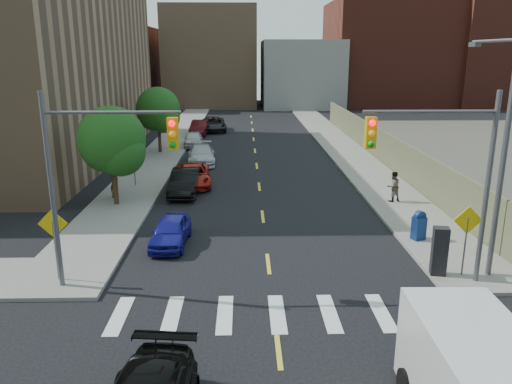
{
  "coord_description": "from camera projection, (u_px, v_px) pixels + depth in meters",
  "views": [
    {
      "loc": [
        -0.94,
        -10.5,
        8.18
      ],
      "look_at": [
        -0.41,
        11.58,
        2.0
      ],
      "focal_mm": 35.0,
      "sensor_mm": 36.0,
      "label": 1
    }
  ],
  "objects": [
    {
      "name": "sidewalk_nw",
      "position": [
        179.0,
        133.0,
        52.09
      ],
      "size": [
        3.5,
        73.0,
        0.15
      ],
      "primitive_type": "cube",
      "color": "gray",
      "rests_on": "ground"
    },
    {
      "name": "sidewalk_ne",
      "position": [
        326.0,
        133.0,
        52.45
      ],
      "size": [
        3.5,
        73.0,
        0.15
      ],
      "primitive_type": "cube",
      "color": "gray",
      "rests_on": "ground"
    },
    {
      "name": "fence_north",
      "position": [
        378.0,
        144.0,
        39.18
      ],
      "size": [
        0.12,
        44.0,
        2.5
      ],
      "primitive_type": "cube",
      "color": "#6A6D4C",
      "rests_on": "ground"
    },
    {
      "name": "bg_bldg_west",
      "position": [
        108.0,
        67.0,
        77.6
      ],
      "size": [
        14.0,
        18.0,
        12.0
      ],
      "primitive_type": "cube",
      "color": "#592319",
      "rests_on": "ground"
    },
    {
      "name": "bg_bldg_midwest",
      "position": [
        212.0,
        57.0,
        79.5
      ],
      "size": [
        14.0,
        16.0,
        15.0
      ],
      "primitive_type": "cube",
      "color": "#8C6B4C",
      "rests_on": "ground"
    },
    {
      "name": "bg_bldg_center",
      "position": [
        300.0,
        74.0,
        78.57
      ],
      "size": [
        12.0,
        16.0,
        10.0
      ],
      "primitive_type": "cube",
      "color": "gray",
      "rests_on": "ground"
    },
    {
      "name": "bg_bldg_east",
      "position": [
        386.0,
        54.0,
        80.02
      ],
      "size": [
        18.0,
        18.0,
        16.0
      ],
      "primitive_type": "cube",
      "color": "#592319",
      "rests_on": "ground"
    },
    {
      "name": "bg_bldg_fareast",
      "position": [
        491.0,
        47.0,
        78.2
      ],
      "size": [
        14.0,
        16.0,
        18.0
      ],
      "primitive_type": "cube",
      "color": "#592319",
      "rests_on": "ground"
    },
    {
      "name": "signal_nw",
      "position": [
        94.0,
        165.0,
        16.76
      ],
      "size": [
        4.59,
        0.3,
        7.0
      ],
      "color": "#59595E",
      "rests_on": "ground"
    },
    {
      "name": "signal_ne",
      "position": [
        447.0,
        164.0,
        17.04
      ],
      "size": [
        4.59,
        0.3,
        7.0
      ],
      "color": "#59595E",
      "rests_on": "ground"
    },
    {
      "name": "streetlight_ne",
      "position": [
        500.0,
        139.0,
        17.77
      ],
      "size": [
        0.25,
        3.7,
        9.0
      ],
      "color": "#59595E",
      "rests_on": "ground"
    },
    {
      "name": "warn_sign_nw",
      "position": [
        54.0,
        232.0,
        17.88
      ],
      "size": [
        1.06,
        0.06,
        2.83
      ],
      "color": "#59595E",
      "rests_on": "ground"
    },
    {
      "name": "warn_sign_ne",
      "position": [
        467.0,
        228.0,
        18.23
      ],
      "size": [
        1.06,
        0.06,
        2.83
      ],
      "color": "#59595E",
      "rests_on": "ground"
    },
    {
      "name": "warn_sign_midwest",
      "position": [
        134.0,
        156.0,
        30.87
      ],
      "size": [
        1.06,
        0.06,
        2.83
      ],
      "color": "#59595E",
      "rests_on": "ground"
    },
    {
      "name": "tree_west_near",
      "position": [
        112.0,
        144.0,
        26.66
      ],
      "size": [
        3.66,
        3.64,
        5.52
      ],
      "color": "#332114",
      "rests_on": "ground"
    },
    {
      "name": "tree_west_far",
      "position": [
        158.0,
        112.0,
        41.1
      ],
      "size": [
        3.66,
        3.64,
        5.52
      ],
      "color": "#332114",
      "rests_on": "ground"
    },
    {
      "name": "parked_car_blue",
      "position": [
        171.0,
        231.0,
        21.91
      ],
      "size": [
        1.65,
        3.76,
        1.26
      ],
      "primitive_type": "imported",
      "rotation": [
        0.0,
        0.0,
        -0.05
      ],
      "color": "navy",
      "rests_on": "ground"
    },
    {
      "name": "parked_car_black",
      "position": [
        185.0,
        182.0,
        29.76
      ],
      "size": [
        1.67,
        4.55,
        1.49
      ],
      "primitive_type": "imported",
      "rotation": [
        0.0,
        0.0,
        -0.02
      ],
      "color": "black",
      "rests_on": "ground"
    },
    {
      "name": "parked_car_red",
      "position": [
        193.0,
        175.0,
        31.73
      ],
      "size": [
        2.69,
        5.0,
        1.33
      ],
      "primitive_type": "imported",
      "rotation": [
        0.0,
        0.0,
        0.1
      ],
      "color": "#AB1E11",
      "rests_on": "ground"
    },
    {
      "name": "parked_car_silver",
      "position": [
        201.0,
        155.0,
        37.96
      ],
      "size": [
        2.41,
        5.03,
        1.41
      ],
      "primitive_type": "imported",
      "rotation": [
        0.0,
        0.0,
        0.09
      ],
      "color": "#B4B8BC",
      "rests_on": "ground"
    },
    {
      "name": "parked_car_white",
      "position": [
        193.0,
        139.0,
        44.8
      ],
      "size": [
        1.86,
        4.12,
        1.37
      ],
      "primitive_type": "imported",
      "rotation": [
        0.0,
        0.0,
        0.06
      ],
      "color": "silver",
      "rests_on": "ground"
    },
    {
      "name": "parked_car_maroon",
      "position": [
        200.0,
        128.0,
        51.22
      ],
      "size": [
        1.88,
        4.67,
        1.51
      ],
      "primitive_type": "imported",
      "rotation": [
        0.0,
        0.0,
        -0.06
      ],
      "color": "#3F0C10",
      "rests_on": "ground"
    },
    {
      "name": "parked_car_grey",
      "position": [
        214.0,
        124.0,
        53.88
      ],
      "size": [
        3.01,
        5.61,
        1.5
      ],
      "primitive_type": "imported",
      "rotation": [
        0.0,
        0.0,
        0.1
      ],
      "color": "black",
      "rests_on": "ground"
    },
    {
      "name": "mailbox",
      "position": [
        419.0,
        226.0,
        22.1
      ],
      "size": [
        0.66,
        0.59,
        1.33
      ],
      "rotation": [
        0.0,
        0.0,
        0.38
      ],
      "color": "navy",
      "rests_on": "sidewalk_ne"
    },
    {
      "name": "payphone",
      "position": [
        440.0,
        251.0,
        18.52
      ],
      "size": [
        0.62,
        0.54,
        1.85
      ],
      "primitive_type": "cube",
      "rotation": [
        0.0,
        0.0,
        -0.19
      ],
      "color": "black",
      "rests_on": "sidewalk_ne"
    },
    {
      "name": "pedestrian_west",
      "position": [
        114.0,
        182.0,
        28.6
      ],
      "size": [
        0.57,
        0.71,
        1.72
      ],
      "primitive_type": "imported",
      "rotation": [
        0.0,
        0.0,
        1.29
      ],
      "color": "gray",
      "rests_on": "sidewalk_nw"
    },
    {
      "name": "pedestrian_east",
      "position": [
        393.0,
        187.0,
        27.75
      ],
      "size": [
        0.99,
        0.87,
        1.7
      ],
      "primitive_type": "imported",
      "rotation": [
        0.0,
        0.0,
        3.47
      ],
      "color": "gray",
      "rests_on": "sidewalk_ne"
    }
  ]
}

